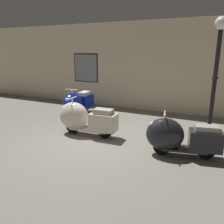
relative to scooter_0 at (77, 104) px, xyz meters
name	(u,v)px	position (x,y,z in m)	size (l,w,h in m)	color
ground_plane	(90,142)	(1.60, -1.81, -0.49)	(60.00, 60.00, 0.00)	slate
showroom_back_wall	(139,67)	(1.59, 2.14, 1.22)	(18.00, 0.24, 3.42)	beige
scooter_0	(77,104)	(0.00, 0.00, 0.00)	(0.66, 1.79, 1.07)	black
scooter_1	(83,118)	(1.15, -1.41, -0.01)	(1.76, 0.61, 1.06)	black
scooter_2	(177,137)	(3.79, -1.64, -0.03)	(1.69, 0.79, 1.00)	black
lamppost	(216,68)	(4.40, -0.06, 1.41)	(0.33, 0.33, 3.14)	black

